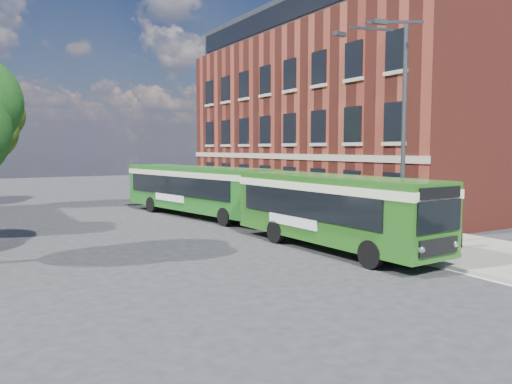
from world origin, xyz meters
TOP-DOWN VIEW (x-y plane):
  - ground at (0.00, 0.00)m, footprint 120.00×120.00m
  - pavement at (7.00, 8.00)m, footprint 6.00×48.00m
  - kerb_line at (3.95, 8.00)m, footprint 0.12×48.00m
  - brick_office at (14.00, 12.00)m, footprint 12.10×26.00m
  - street_lamp at (4.84, -2.00)m, footprint 2.96×2.38m
  - bus_stop_sign at (5.60, -4.20)m, footprint 0.35×0.08m
  - bus_front at (2.80, -0.51)m, footprint 3.08×10.50m
  - bus_rear at (2.06, 11.60)m, footprint 4.85×12.69m
  - pedestrian_a at (4.81, -3.62)m, footprint 0.74×0.63m
  - pedestrian_b at (6.80, -3.38)m, footprint 0.78×0.65m

SIDE VIEW (x-z plane):
  - ground at x=0.00m, z-range 0.00..0.00m
  - kerb_line at x=3.95m, z-range 0.00..0.01m
  - pavement at x=7.00m, z-range 0.00..0.15m
  - pedestrian_b at x=6.80m, z-range 0.15..1.61m
  - pedestrian_a at x=4.81m, z-range 0.15..1.85m
  - bus_stop_sign at x=5.60m, z-range 0.25..2.77m
  - bus_front at x=2.80m, z-range 0.32..3.34m
  - bus_rear at x=2.06m, z-range 0.32..3.34m
  - street_lamp at x=4.84m, z-range 0.29..9.29m
  - brick_office at x=14.00m, z-range -0.13..14.07m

